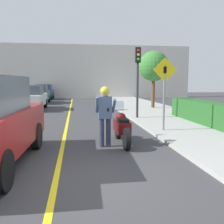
# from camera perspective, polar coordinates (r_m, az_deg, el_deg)

# --- Properties ---
(ground_plane) EXTENTS (80.00, 80.00, 0.00)m
(ground_plane) POSITION_cam_1_polar(r_m,az_deg,el_deg) (5.20, -5.95, -15.10)
(ground_plane) COLOR #38383A
(sidewalk_curb) EXTENTS (4.40, 44.00, 0.11)m
(sidewalk_curb) POSITION_cam_1_polar(r_m,az_deg,el_deg) (10.30, 20.84, -4.14)
(sidewalk_curb) COLOR #9E9E99
(sidewalk_curb) RESTS_ON ground
(road_center_line) EXTENTS (0.12, 36.00, 0.01)m
(road_center_line) POSITION_cam_1_polar(r_m,az_deg,el_deg) (11.00, -10.37, -3.39)
(road_center_line) COLOR yellow
(road_center_line) RESTS_ON ground
(building_backdrop) EXTENTS (28.00, 1.20, 6.36)m
(building_backdrop) POSITION_cam_1_polar(r_m,az_deg,el_deg) (30.85, -8.04, 9.10)
(building_backdrop) COLOR beige
(building_backdrop) RESTS_ON ground
(motorcycle) EXTENTS (0.62, 2.16, 1.31)m
(motorcycle) POSITION_cam_1_polar(r_m,az_deg,el_deg) (7.90, 2.24, -3.59)
(motorcycle) COLOR black
(motorcycle) RESTS_ON ground
(person_biker) EXTENTS (0.59, 0.49, 1.81)m
(person_biker) POSITION_cam_1_polar(r_m,az_deg,el_deg) (7.42, -1.61, 0.55)
(person_biker) COLOR #282D4C
(person_biker) RESTS_ON ground
(crossing_sign) EXTENTS (0.91, 0.08, 2.73)m
(crossing_sign) POSITION_cam_1_polar(r_m,az_deg,el_deg) (9.63, 11.89, 5.62)
(crossing_sign) COLOR slate
(crossing_sign) RESTS_ON sidewalk_curb
(traffic_light) EXTENTS (0.26, 0.30, 3.57)m
(traffic_light) POSITION_cam_1_polar(r_m,az_deg,el_deg) (12.93, 5.91, 9.75)
(traffic_light) COLOR #2D2D30
(traffic_light) RESTS_ON sidewalk_curb
(hedge_row) EXTENTS (0.90, 5.92, 0.96)m
(hedge_row) POSITION_cam_1_polar(r_m,az_deg,el_deg) (11.88, 20.87, -0.11)
(hedge_row) COLOR #235623
(hedge_row) RESTS_ON sidewalk_curb
(street_tree) EXTENTS (2.14, 2.14, 4.03)m
(street_tree) POSITION_cam_1_polar(r_m,az_deg,el_deg) (18.29, 9.50, 10.23)
(street_tree) COLOR brown
(street_tree) RESTS_ON sidewalk_curb
(parked_car_white) EXTENTS (1.88, 4.20, 1.68)m
(parked_car_white) POSITION_cam_1_polar(r_m,az_deg,el_deg) (18.49, -18.06, 3.16)
(parked_car_white) COLOR black
(parked_car_white) RESTS_ON ground
(parked_car_green) EXTENTS (1.88, 4.20, 1.68)m
(parked_car_green) POSITION_cam_1_polar(r_m,az_deg,el_deg) (24.00, -16.50, 3.99)
(parked_car_green) COLOR black
(parked_car_green) RESTS_ON ground
(parked_car_blue) EXTENTS (1.88, 4.20, 1.68)m
(parked_car_blue) POSITION_cam_1_polar(r_m,az_deg,el_deg) (29.21, -15.17, 4.50)
(parked_car_blue) COLOR black
(parked_car_blue) RESTS_ON ground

